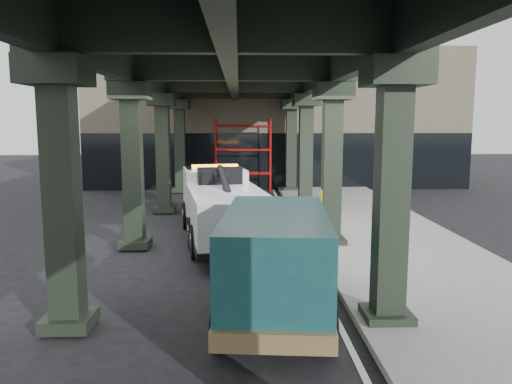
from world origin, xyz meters
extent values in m
plane|color=black|center=(0.00, 0.00, 0.00)|extent=(90.00, 90.00, 0.00)
cube|color=gray|center=(4.50, 2.00, 0.07)|extent=(5.00, 40.00, 0.15)
cube|color=silver|center=(1.70, 2.00, 0.01)|extent=(0.12, 38.00, 0.01)
cube|color=black|center=(2.60, -4.00, 2.50)|extent=(0.55, 0.55, 5.00)
cube|color=black|center=(2.60, -4.00, 4.75)|extent=(1.10, 1.10, 0.50)
cube|color=black|center=(2.60, -4.00, 0.18)|extent=(0.90, 0.90, 0.24)
cube|color=black|center=(2.60, 2.00, 2.50)|extent=(0.55, 0.55, 5.00)
cube|color=black|center=(2.60, 2.00, 4.75)|extent=(1.10, 1.10, 0.50)
cube|color=black|center=(2.60, 2.00, 0.18)|extent=(0.90, 0.90, 0.24)
cube|color=black|center=(2.60, 8.00, 2.50)|extent=(0.55, 0.55, 5.00)
cube|color=black|center=(2.60, 8.00, 4.75)|extent=(1.10, 1.10, 0.50)
cube|color=black|center=(2.60, 8.00, 0.18)|extent=(0.90, 0.90, 0.24)
cube|color=black|center=(2.60, 14.00, 2.50)|extent=(0.55, 0.55, 5.00)
cube|color=black|center=(2.60, 14.00, 4.75)|extent=(1.10, 1.10, 0.50)
cube|color=black|center=(2.60, 14.00, 0.18)|extent=(0.90, 0.90, 0.24)
cube|color=black|center=(-3.40, -4.00, 2.50)|extent=(0.55, 0.55, 5.00)
cube|color=black|center=(-3.40, -4.00, 4.75)|extent=(1.10, 1.10, 0.50)
cube|color=black|center=(-3.40, -4.00, 0.18)|extent=(0.90, 0.90, 0.24)
cube|color=black|center=(-3.40, 2.00, 2.50)|extent=(0.55, 0.55, 5.00)
cube|color=black|center=(-3.40, 2.00, 4.75)|extent=(1.10, 1.10, 0.50)
cube|color=black|center=(-3.40, 2.00, 0.18)|extent=(0.90, 0.90, 0.24)
cube|color=black|center=(-3.40, 8.00, 2.50)|extent=(0.55, 0.55, 5.00)
cube|color=black|center=(-3.40, 8.00, 4.75)|extent=(1.10, 1.10, 0.50)
cube|color=black|center=(-3.40, 8.00, 0.18)|extent=(0.90, 0.90, 0.24)
cube|color=black|center=(-3.40, 14.00, 2.50)|extent=(0.55, 0.55, 5.00)
cube|color=black|center=(-3.40, 14.00, 4.75)|extent=(1.10, 1.10, 0.50)
cube|color=black|center=(-3.40, 14.00, 0.18)|extent=(0.90, 0.90, 0.24)
cube|color=black|center=(2.60, 2.00, 5.55)|extent=(0.35, 32.00, 1.10)
cube|color=black|center=(-3.40, 2.00, 5.55)|extent=(0.35, 32.00, 1.10)
cube|color=black|center=(-0.40, 2.00, 5.55)|extent=(0.35, 32.00, 1.10)
cube|color=black|center=(-0.40, 2.00, 6.25)|extent=(7.40, 32.00, 0.30)
cube|color=#C6B793|center=(2.00, 20.00, 4.00)|extent=(22.00, 10.00, 8.00)
cylinder|color=red|center=(-1.50, 14.90, 2.00)|extent=(0.08, 0.08, 4.00)
cylinder|color=red|center=(-1.50, 14.10, 2.00)|extent=(0.08, 0.08, 4.00)
cylinder|color=red|center=(1.50, 14.90, 2.00)|extent=(0.08, 0.08, 4.00)
cylinder|color=red|center=(1.50, 14.10, 2.00)|extent=(0.08, 0.08, 4.00)
cylinder|color=red|center=(0.00, 14.90, 1.00)|extent=(3.00, 0.08, 0.08)
cylinder|color=red|center=(0.00, 14.90, 2.30)|extent=(3.00, 0.08, 0.08)
cylinder|color=red|center=(0.00, 14.90, 3.60)|extent=(3.00, 0.08, 0.08)
cube|color=black|center=(-0.72, 2.50, 0.63)|extent=(1.98, 6.77, 0.22)
cube|color=white|center=(-1.10, 4.75, 1.39)|extent=(2.43, 2.47, 1.61)
cube|color=white|center=(-1.25, 5.68, 0.94)|extent=(2.18, 0.96, 0.81)
cube|color=black|center=(-1.13, 4.97, 1.84)|extent=(2.13, 1.47, 0.76)
cube|color=white|center=(-0.55, 1.48, 1.21)|extent=(2.85, 4.77, 1.25)
cube|color=orange|center=(-1.07, 4.58, 2.28)|extent=(1.63, 0.51, 0.14)
cube|color=black|center=(-0.85, 3.25, 2.10)|extent=(1.50, 0.76, 0.54)
cylinder|color=black|center=(-0.58, 1.66, 1.88)|extent=(0.73, 3.13, 1.20)
cube|color=black|center=(-0.18, -0.77, 0.31)|extent=(0.47, 1.28, 0.16)
cube|color=black|center=(-0.08, -1.39, 0.27)|extent=(1.45, 0.46, 0.16)
cylinder|color=black|center=(-2.11, 4.86, 0.49)|extent=(0.47, 1.02, 0.99)
cylinder|color=silver|center=(-2.11, 4.86, 0.49)|extent=(0.43, 0.59, 0.54)
cylinder|color=black|center=(-0.17, 5.18, 0.49)|extent=(0.47, 1.02, 0.99)
cylinder|color=silver|center=(-0.17, 5.18, 0.49)|extent=(0.43, 0.59, 0.54)
cylinder|color=black|center=(-1.63, 1.94, 0.49)|extent=(0.47, 1.02, 0.99)
cylinder|color=silver|center=(-1.63, 1.94, 0.49)|extent=(0.43, 0.59, 0.54)
cylinder|color=black|center=(0.31, 2.26, 0.49)|extent=(0.47, 1.02, 0.99)
cylinder|color=silver|center=(0.31, 2.26, 0.49)|extent=(0.43, 0.59, 0.54)
cylinder|color=black|center=(-1.44, 0.79, 0.49)|extent=(0.47, 1.02, 0.99)
cylinder|color=silver|center=(-1.44, 0.79, 0.49)|extent=(0.43, 0.59, 0.54)
cylinder|color=black|center=(0.51, 1.12, 0.49)|extent=(0.47, 1.02, 0.99)
cylinder|color=silver|center=(0.51, 1.12, 0.49)|extent=(0.43, 0.59, 0.54)
cube|color=#134345|center=(0.72, -1.11, 0.88)|extent=(1.98, 1.18, 0.83)
cube|color=#134345|center=(0.49, -3.65, 1.25)|extent=(2.30, 4.31, 1.80)
cube|color=olive|center=(0.53, -3.28, 0.51)|extent=(2.43, 5.33, 0.32)
cube|color=black|center=(0.69, -1.48, 1.62)|extent=(1.83, 0.56, 0.77)
cube|color=black|center=(0.52, -3.37, 1.71)|extent=(2.26, 3.49, 0.51)
cube|color=silver|center=(0.76, -0.63, 0.51)|extent=(1.85, 0.28, 0.28)
cylinder|color=black|center=(-0.21, -1.08, 0.39)|extent=(0.33, 0.80, 0.78)
cylinder|color=silver|center=(-0.21, -1.08, 0.39)|extent=(0.33, 0.45, 0.43)
cylinder|color=black|center=(1.64, -1.24, 0.39)|extent=(0.33, 0.80, 0.78)
cylinder|color=silver|center=(1.64, -1.24, 0.39)|extent=(0.33, 0.45, 0.43)
cylinder|color=black|center=(-0.55, -4.94, 0.39)|extent=(0.33, 0.80, 0.78)
cylinder|color=silver|center=(-0.55, -4.94, 0.39)|extent=(0.33, 0.45, 0.43)
cylinder|color=black|center=(1.29, -5.11, 0.39)|extent=(0.33, 0.80, 0.78)
cylinder|color=silver|center=(1.29, -5.11, 0.39)|extent=(0.33, 0.45, 0.43)
camera|label=1|loc=(-0.20, -13.01, 3.89)|focal=35.00mm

